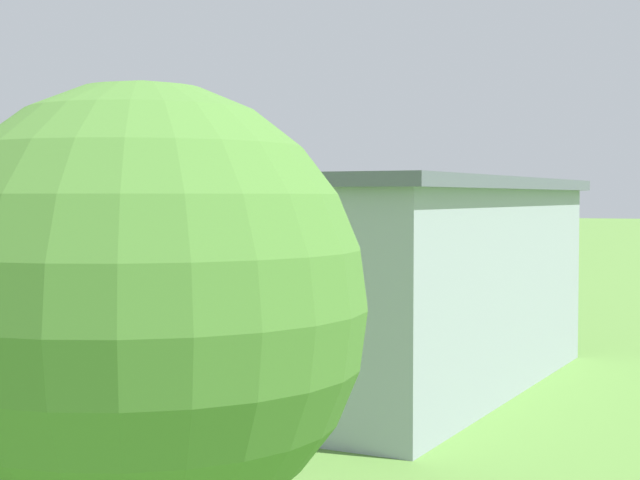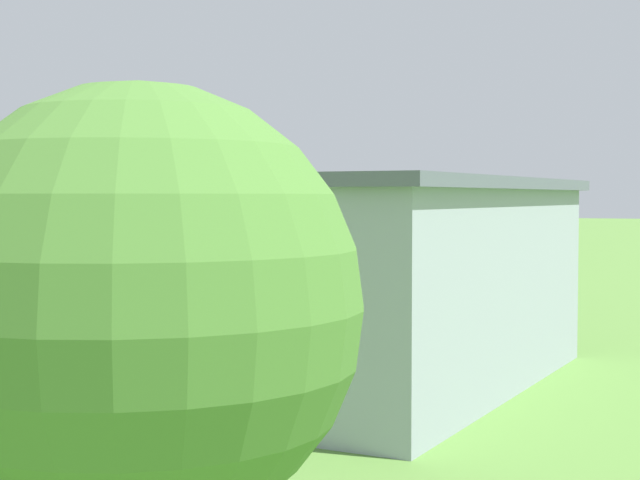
{
  "view_description": "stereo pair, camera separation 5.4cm",
  "coord_description": "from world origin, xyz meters",
  "px_view_note": "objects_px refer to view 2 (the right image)",
  "views": [
    {
      "loc": [
        -17.71,
        66.85,
        5.91
      ],
      "look_at": [
        6.92,
        13.83,
        3.26
      ],
      "focal_mm": 54.34,
      "sensor_mm": 36.0,
      "label": 1
    },
    {
      "loc": [
        -17.75,
        66.82,
        5.91
      ],
      "look_at": [
        6.92,
        13.83,
        3.26
      ],
      "focal_mm": 54.34,
      "sensor_mm": 36.0,
      "label": 2
    }
  ],
  "objects_px": {
    "person_at_fence_line": "(505,308)",
    "tree_near_perimeter_road": "(140,310)",
    "hangar": "(116,269)",
    "person_watching_takeoff": "(514,312)",
    "biplane": "(360,214)",
    "car_orange": "(8,290)"
  },
  "relations": [
    {
      "from": "hangar",
      "to": "biplane",
      "type": "distance_m",
      "value": 36.31
    },
    {
      "from": "biplane",
      "to": "car_orange",
      "type": "distance_m",
      "value": 26.93
    },
    {
      "from": "person_at_fence_line",
      "to": "tree_near_perimeter_road",
      "type": "height_order",
      "value": "tree_near_perimeter_road"
    },
    {
      "from": "person_at_fence_line",
      "to": "person_watching_takeoff",
      "type": "distance_m",
      "value": 1.13
    },
    {
      "from": "hangar",
      "to": "person_at_fence_line",
      "type": "xyz_separation_m",
      "value": [
        -10.86,
        -14.26,
        -2.41
      ]
    },
    {
      "from": "hangar",
      "to": "biplane",
      "type": "relative_size",
      "value": 3.31
    },
    {
      "from": "person_at_fence_line",
      "to": "person_watching_takeoff",
      "type": "relative_size",
      "value": 1.07
    },
    {
      "from": "hangar",
      "to": "car_orange",
      "type": "height_order",
      "value": "hangar"
    },
    {
      "from": "car_orange",
      "to": "person_watching_takeoff",
      "type": "relative_size",
      "value": 2.66
    },
    {
      "from": "person_watching_takeoff",
      "to": "tree_near_perimeter_road",
      "type": "relative_size",
      "value": 0.22
    },
    {
      "from": "biplane",
      "to": "car_orange",
      "type": "xyz_separation_m",
      "value": [
        10.54,
        24.48,
        -3.83
      ]
    },
    {
      "from": "car_orange",
      "to": "tree_near_perimeter_road",
      "type": "bearing_deg",
      "value": 134.8
    },
    {
      "from": "person_watching_takeoff",
      "to": "tree_near_perimeter_road",
      "type": "xyz_separation_m",
      "value": [
        -3.75,
        33.18,
        3.85
      ]
    },
    {
      "from": "car_orange",
      "to": "person_at_fence_line",
      "type": "relative_size",
      "value": 2.48
    },
    {
      "from": "biplane",
      "to": "person_watching_takeoff",
      "type": "relative_size",
      "value": 6.07
    },
    {
      "from": "car_orange",
      "to": "person_at_fence_line",
      "type": "xyz_separation_m",
      "value": [
        -26.66,
        -2.84,
        0.02
      ]
    },
    {
      "from": "hangar",
      "to": "person_at_fence_line",
      "type": "distance_m",
      "value": 18.09
    },
    {
      "from": "biplane",
      "to": "person_at_fence_line",
      "type": "xyz_separation_m",
      "value": [
        -16.12,
        21.64,
        -3.81
      ]
    },
    {
      "from": "tree_near_perimeter_road",
      "to": "person_at_fence_line",
      "type": "bearing_deg",
      "value": -82.66
    },
    {
      "from": "tree_near_perimeter_road",
      "to": "person_watching_takeoff",
      "type": "bearing_deg",
      "value": -83.55
    },
    {
      "from": "person_at_fence_line",
      "to": "person_watching_takeoff",
      "type": "bearing_deg",
      "value": 124.65
    },
    {
      "from": "hangar",
      "to": "car_orange",
      "type": "xyz_separation_m",
      "value": [
        15.79,
        -11.42,
        -2.43
      ]
    }
  ]
}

